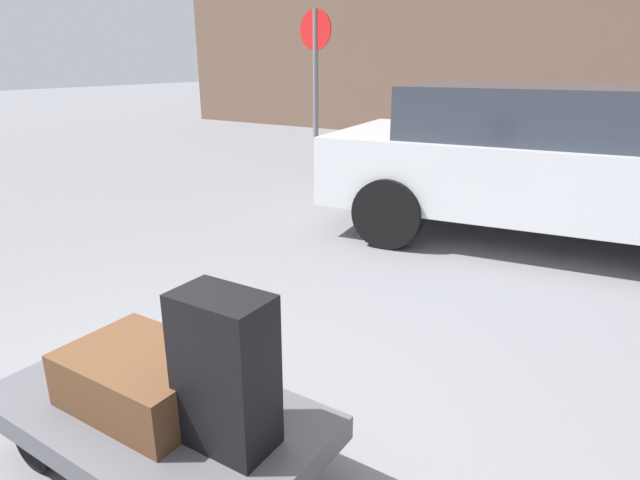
{
  "coord_description": "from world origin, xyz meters",
  "views": [
    {
      "loc": [
        1.53,
        -1.15,
        1.64
      ],
      "look_at": [
        0.0,
        1.2,
        0.69
      ],
      "focal_mm": 30.05,
      "sensor_mm": 36.0,
      "label": 1
    }
  ],
  "objects_px": {
    "suitcase_brown_rear_left": "(143,378)",
    "no_parking_sign": "(316,79)",
    "luggage_cart": "(156,420)",
    "suitcase_black_center": "(225,371)",
    "parked_car": "(563,161)"
  },
  "relations": [
    {
      "from": "no_parking_sign",
      "to": "suitcase_brown_rear_left",
      "type": "bearing_deg",
      "value": -63.59
    },
    {
      "from": "luggage_cart",
      "to": "no_parking_sign",
      "type": "xyz_separation_m",
      "value": [
        -2.49,
        4.92,
        1.13
      ]
    },
    {
      "from": "suitcase_brown_rear_left",
      "to": "suitcase_black_center",
      "type": "height_order",
      "value": "suitcase_black_center"
    },
    {
      "from": "parked_car",
      "to": "no_parking_sign",
      "type": "distance_m",
      "value": 3.39
    },
    {
      "from": "suitcase_brown_rear_left",
      "to": "luggage_cart",
      "type": "bearing_deg",
      "value": 2.65
    },
    {
      "from": "luggage_cart",
      "to": "parked_car",
      "type": "distance_m",
      "value": 4.22
    },
    {
      "from": "suitcase_brown_rear_left",
      "to": "suitcase_black_center",
      "type": "distance_m",
      "value": 0.47
    },
    {
      "from": "luggage_cart",
      "to": "no_parking_sign",
      "type": "height_order",
      "value": "no_parking_sign"
    },
    {
      "from": "suitcase_brown_rear_left",
      "to": "no_parking_sign",
      "type": "distance_m",
      "value": 5.58
    },
    {
      "from": "luggage_cart",
      "to": "parked_car",
      "type": "xyz_separation_m",
      "value": [
        0.74,
        4.12,
        0.49
      ]
    },
    {
      "from": "suitcase_brown_rear_left",
      "to": "parked_car",
      "type": "distance_m",
      "value": 4.21
    },
    {
      "from": "suitcase_black_center",
      "to": "parked_car",
      "type": "bearing_deg",
      "value": 84.02
    },
    {
      "from": "luggage_cart",
      "to": "suitcase_black_center",
      "type": "distance_m",
      "value": 0.53
    },
    {
      "from": "suitcase_black_center",
      "to": "luggage_cart",
      "type": "bearing_deg",
      "value": 179.56
    },
    {
      "from": "luggage_cart",
      "to": "suitcase_brown_rear_left",
      "type": "relative_size",
      "value": 2.28
    }
  ]
}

